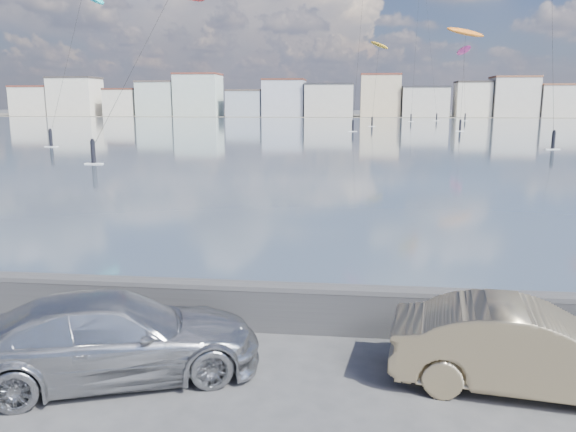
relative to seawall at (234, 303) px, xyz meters
name	(u,v)px	position (x,y,z in m)	size (l,w,h in m)	color
ground	(200,393)	(0.00, -2.70, -0.58)	(700.00, 700.00, 0.00)	#333335
bay_water	(340,130)	(0.00, 88.80, -0.58)	(500.00, 177.00, 0.00)	#324352
far_shore_strip	(347,116)	(0.00, 197.30, -0.57)	(500.00, 60.00, 0.00)	#4C473D
seawall	(234,303)	(0.00, 0.00, 0.00)	(400.00, 0.36, 1.08)	#28282B
far_buildings	(351,99)	(1.31, 183.30, 5.44)	(240.79, 13.26, 14.60)	beige
car_silver	(114,337)	(-1.61, -2.29, 0.15)	(2.04, 5.03, 1.46)	#A1A3A8
car_champagne	(527,348)	(5.35, -1.94, 0.14)	(1.54, 4.40, 1.45)	tan
kitesurfer_1	(466,33)	(21.56, 94.58, 16.04)	(9.34, 13.33, 17.96)	orange
kitesurfer_5	(379,46)	(7.53, 119.18, 16.32)	(5.41, 20.45, 18.93)	#BF8C19
kitesurfer_12	(464,52)	(31.72, 152.01, 17.72)	(4.10, 15.28, 20.20)	#E5338C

